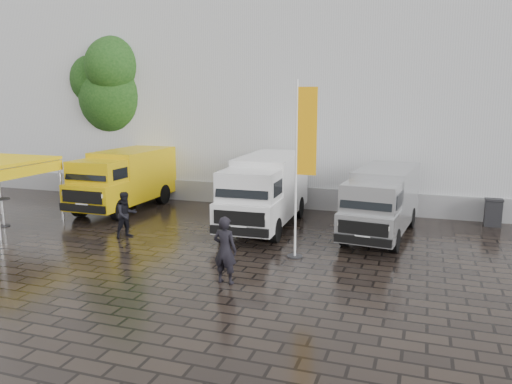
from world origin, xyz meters
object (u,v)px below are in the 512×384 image
(wheelie_bin, at_px, (493,212))
(person_front, at_px, (225,250))
(flagpole, at_px, (302,159))
(person_tent, at_px, (126,215))
(van_yellow, at_px, (124,181))
(cocktail_table, at_px, (3,212))
(van_silver, at_px, (381,203))
(van_white, at_px, (265,193))

(wheelie_bin, bearing_deg, person_front, -127.80)
(flagpole, height_order, person_tent, flagpole)
(van_yellow, distance_m, person_front, 10.54)
(van_yellow, xyz_separation_m, cocktail_table, (-2.86, -4.14, -0.77))
(van_yellow, xyz_separation_m, van_silver, (11.43, -0.77, -0.10))
(flagpole, bearing_deg, person_tent, 177.83)
(van_yellow, distance_m, person_tent, 4.81)
(van_white, bearing_deg, person_front, -84.16)
(van_silver, relative_size, person_tent, 3.35)
(van_yellow, relative_size, van_white, 0.91)
(cocktail_table, distance_m, wheelie_bin, 19.44)
(van_yellow, height_order, person_front, van_yellow)
(person_tent, bearing_deg, person_front, -90.69)
(person_front, bearing_deg, person_tent, -25.30)
(van_white, bearing_deg, van_silver, -0.79)
(van_white, height_order, cocktail_table, van_white)
(van_silver, distance_m, cocktail_table, 14.69)
(wheelie_bin, height_order, person_front, person_front)
(cocktail_table, relative_size, wheelie_bin, 1.02)
(cocktail_table, bearing_deg, flagpole, -0.29)
(cocktail_table, distance_m, person_tent, 5.55)
(van_silver, xyz_separation_m, cocktail_table, (-14.28, -3.37, -0.67))
(van_white, relative_size, person_tent, 3.75)
(van_silver, distance_m, person_front, 7.24)
(van_silver, bearing_deg, van_yellow, -177.49)
(van_white, relative_size, cocktail_table, 5.67)
(flagpole, relative_size, wheelie_bin, 5.07)
(van_silver, bearing_deg, cocktail_table, -160.34)
(person_front, height_order, person_tent, person_front)
(cocktail_table, bearing_deg, person_front, -15.22)
(flagpole, relative_size, person_tent, 3.30)
(cocktail_table, bearing_deg, person_tent, 1.94)
(van_white, bearing_deg, wheelie_bin, 17.77)
(van_white, height_order, person_front, van_white)
(van_yellow, xyz_separation_m, wheelie_bin, (15.53, 2.18, -0.78))
(van_yellow, bearing_deg, wheelie_bin, 8.65)
(flagpole, relative_size, person_front, 2.96)
(wheelie_bin, relative_size, person_tent, 0.65)
(flagpole, bearing_deg, wheelie_bin, 45.49)
(van_silver, bearing_deg, person_tent, -153.61)
(van_yellow, bearing_deg, van_white, -6.29)
(flagpole, distance_m, cocktail_table, 12.38)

